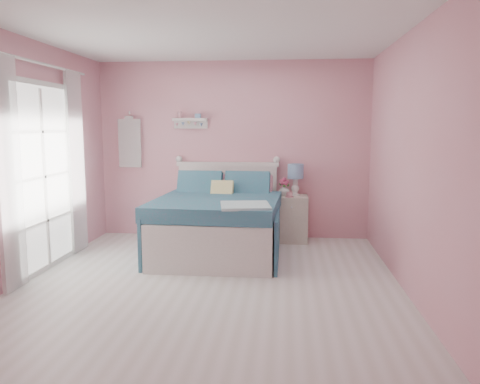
% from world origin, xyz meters
% --- Properties ---
extents(floor, '(4.50, 4.50, 0.00)m').
position_xyz_m(floor, '(0.00, 0.00, 0.00)').
color(floor, beige).
rests_on(floor, ground).
extents(room_shell, '(4.50, 4.50, 4.50)m').
position_xyz_m(room_shell, '(0.00, 0.00, 1.58)').
color(room_shell, pink).
rests_on(room_shell, floor).
extents(bed, '(1.61, 1.98, 1.13)m').
position_xyz_m(bed, '(-0.08, 1.27, 0.39)').
color(bed, silver).
rests_on(bed, floor).
extents(nightstand, '(0.46, 0.45, 0.66)m').
position_xyz_m(nightstand, '(0.88, 2.00, 0.33)').
color(nightstand, beige).
rests_on(nightstand, floor).
extents(table_lamp, '(0.23, 0.23, 0.45)m').
position_xyz_m(table_lamp, '(0.93, 2.05, 0.98)').
color(table_lamp, white).
rests_on(table_lamp, nightstand).
extents(vase, '(0.16, 0.16, 0.16)m').
position_xyz_m(vase, '(0.77, 2.04, 0.74)').
color(vase, silver).
rests_on(vase, nightstand).
extents(teacup, '(0.11, 0.11, 0.07)m').
position_xyz_m(teacup, '(0.84, 1.86, 0.70)').
color(teacup, '#CE8A95').
rests_on(teacup, nightstand).
extents(roses, '(0.14, 0.11, 0.12)m').
position_xyz_m(roses, '(0.77, 2.03, 0.86)').
color(roses, '#C2426C').
rests_on(roses, vase).
extents(wall_shelf, '(0.50, 0.15, 0.25)m').
position_xyz_m(wall_shelf, '(-0.63, 2.19, 1.73)').
color(wall_shelf, silver).
rests_on(wall_shelf, room_shell).
extents(hanging_dress, '(0.34, 0.03, 0.72)m').
position_xyz_m(hanging_dress, '(-1.55, 2.18, 1.40)').
color(hanging_dress, white).
rests_on(hanging_dress, room_shell).
extents(french_door, '(0.04, 1.32, 2.16)m').
position_xyz_m(french_door, '(-1.97, 0.40, 1.07)').
color(french_door, silver).
rests_on(french_door, floor).
extents(curtain_near, '(0.04, 0.40, 2.32)m').
position_xyz_m(curtain_near, '(-1.92, -0.34, 1.18)').
color(curtain_near, white).
rests_on(curtain_near, floor).
extents(curtain_far, '(0.04, 0.40, 2.32)m').
position_xyz_m(curtain_far, '(-1.92, 1.14, 1.18)').
color(curtain_far, white).
rests_on(curtain_far, floor).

